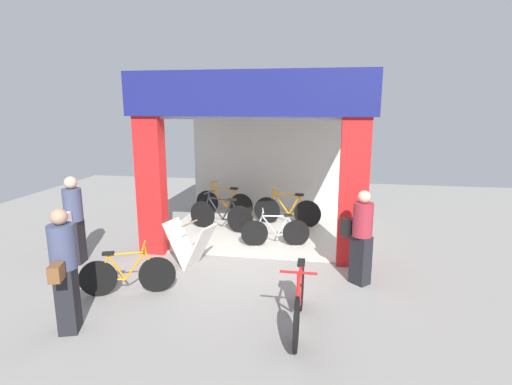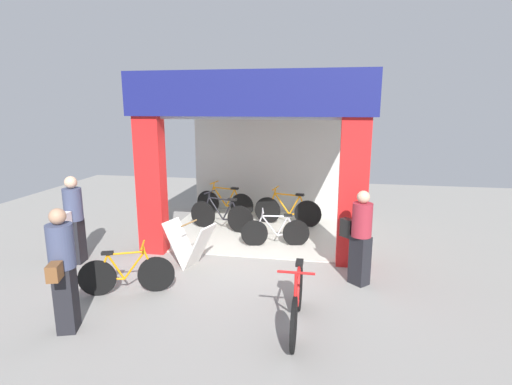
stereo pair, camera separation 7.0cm
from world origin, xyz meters
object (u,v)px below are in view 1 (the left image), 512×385
Objects in this scene: bicycle_inside_1 at (224,203)px; pedestrian_0 at (64,270)px; pedestrian_2 at (74,219)px; bicycle_parked_1 at (128,275)px; sandwich_board_sign at (190,245)px; bicycle_inside_0 at (276,232)px; pedestrian_1 at (361,236)px; bicycle_inside_3 at (287,211)px; bicycle_inside_2 at (221,216)px; bicycle_parked_0 at (299,301)px.

bicycle_inside_1 is 6.09m from pedestrian_0.
pedestrian_0 reaches higher than pedestrian_2.
sandwich_board_sign reaches higher than bicycle_parked_1.
pedestrian_1 reaches higher than bicycle_inside_0.
bicycle_parked_1 is at bearing -117.05° from bicycle_inside_3.
bicycle_inside_1 is 5.08m from pedestrian_1.
bicycle_parked_1 is 0.84× the size of pedestrian_2.
sandwich_board_sign is (-0.01, -2.26, 0.05)m from bicycle_inside_2.
pedestrian_0 is 2.60m from pedestrian_2.
bicycle_inside_1 is 5.92m from bicycle_parked_0.
bicycle_inside_3 is 4.80m from bicycle_parked_1.
pedestrian_2 is (-2.24, -2.47, 0.51)m from bicycle_inside_2.
bicycle_inside_0 is 0.84× the size of bicycle_inside_3.
bicycle_inside_2 is at bearing 47.82° from pedestrian_2.
sandwich_board_sign is at bearing -90.25° from bicycle_inside_2.
bicycle_parked_1 is at bearing 77.64° from pedestrian_0.
bicycle_parked_0 reaches higher than bicycle_parked_1.
bicycle_inside_3 is 4.99m from pedestrian_2.
bicycle_inside_1 is 4.32m from pedestrian_2.
bicycle_inside_3 is at bearing 25.60° from bicycle_inside_2.
bicycle_inside_1 reaches higher than bicycle_parked_1.
bicycle_inside_1 reaches higher than bicycle_inside_0.
bicycle_inside_0 is 0.90× the size of pedestrian_1.
bicycle_inside_1 is at bearing 114.11° from bicycle_parked_0.
pedestrian_0 reaches higher than bicycle_inside_3.
bicycle_inside_2 is at bearing -79.05° from bicycle_inside_1.
pedestrian_0 is at bearing -109.92° from sandwich_board_sign.
bicycle_inside_2 is at bearing 79.78° from bicycle_parked_1.
bicycle_parked_1 is (-0.64, -3.54, -0.05)m from bicycle_inside_2.
bicycle_inside_2 reaches higher than bicycle_inside_1.
pedestrian_0 is at bearing -96.02° from bicycle_inside_1.
bicycle_inside_0 is 3.38m from bicycle_parked_1.
pedestrian_2 reaches higher than bicycle_inside_3.
bicycle_inside_2 is 3.38m from pedestrian_2.
pedestrian_1 is (1.54, -3.21, 0.46)m from bicycle_inside_3.
pedestrian_1 is at bearing 59.87° from bicycle_parked_0.
pedestrian_1 is (3.98, 2.23, -0.04)m from pedestrian_0.
bicycle_parked_1 is at bearing -116.27° from sandwich_board_sign.
bicycle_inside_0 is 0.86× the size of pedestrian_2.
bicycle_parked_1 is 1.32m from pedestrian_0.
pedestrian_1 is (3.72, 1.06, 0.51)m from bicycle_parked_1.
bicycle_parked_1 is 0.84× the size of pedestrian_0.
bicycle_inside_0 is 0.87× the size of bicycle_inside_2.
bicycle_inside_1 is at bearing 131.34° from pedestrian_1.
pedestrian_2 reaches higher than bicycle_parked_1.
sandwich_board_sign is 0.59× the size of pedestrian_0.
bicycle_inside_1 is 3.60m from sandwich_board_sign.
bicycle_inside_2 is 0.98× the size of pedestrian_0.
pedestrian_1 is (3.10, -0.21, 0.42)m from sandwich_board_sign.
pedestrian_2 reaches higher than sandwich_board_sign.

